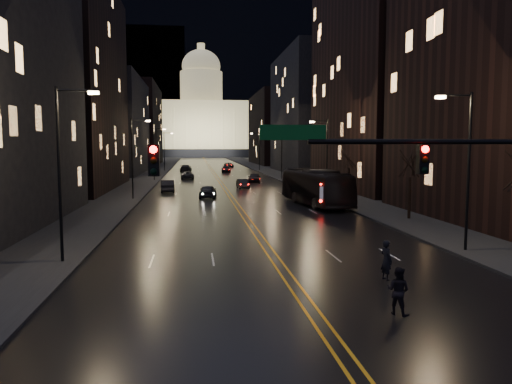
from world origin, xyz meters
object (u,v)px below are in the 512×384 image
object	(u,v)px
traffic_signal	(488,174)
receding_car_a	(243,184)
oncoming_car_a	(208,191)
bus	(316,187)
pedestrian_a	(386,260)
pedestrian_b	(398,291)
oncoming_car_b	(167,186)

from	to	relation	value
traffic_signal	receding_car_a	bearing A→B (deg)	93.69
oncoming_car_a	traffic_signal	bearing A→B (deg)	107.57
bus	receding_car_a	bearing A→B (deg)	98.22
traffic_signal	oncoming_car_a	world-z (taller)	traffic_signal
oncoming_car_a	pedestrian_a	world-z (taller)	pedestrian_a
traffic_signal	bus	world-z (taller)	traffic_signal
traffic_signal	oncoming_car_a	distance (m)	41.98
bus	pedestrian_a	size ratio (longest dim) A/B	7.10
pedestrian_a	oncoming_car_a	bearing A→B (deg)	-4.98
traffic_signal	oncoming_car_a	xyz separation A→B (m)	(-8.62, 40.86, -4.32)
pedestrian_b	traffic_signal	bearing A→B (deg)	-145.60
oncoming_car_a	oncoming_car_b	distance (m)	9.28
traffic_signal	oncoming_car_a	size ratio (longest dim) A/B	3.79
oncoming_car_b	pedestrian_b	world-z (taller)	pedestrian_b
bus	receding_car_a	size ratio (longest dim) A/B	3.21
bus	oncoming_car_a	size ratio (longest dim) A/B	2.85
receding_car_a	oncoming_car_b	bearing A→B (deg)	-160.83
oncoming_car_b	oncoming_car_a	bearing A→B (deg)	118.31
oncoming_car_a	oncoming_car_b	xyz separation A→B (m)	(-4.97, 7.83, 0.02)
bus	traffic_signal	bearing A→B (deg)	-100.58
receding_car_a	pedestrian_b	distance (m)	52.26
traffic_signal	oncoming_car_a	bearing A→B (deg)	101.91
pedestrian_b	receding_car_a	bearing A→B (deg)	-44.16
oncoming_car_b	pedestrian_b	size ratio (longest dim) A/B	2.78
bus	pedestrian_a	bearing A→B (deg)	-104.44
traffic_signal	pedestrian_a	size ratio (longest dim) A/B	9.43
traffic_signal	pedestrian_a	xyz separation A→B (m)	(-1.59, 5.00, -4.19)
traffic_signal	bus	xyz separation A→B (m)	(2.03, 32.91, -3.29)
pedestrian_a	bus	bearing A→B (deg)	-23.46
bus	receding_car_a	world-z (taller)	bus
bus	pedestrian_a	xyz separation A→B (m)	(-3.62, -27.91, -0.90)
bus	oncoming_car_a	distance (m)	13.33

